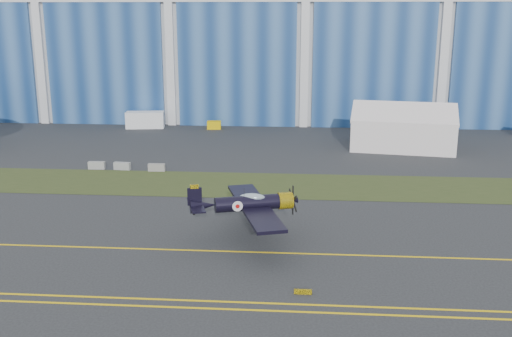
# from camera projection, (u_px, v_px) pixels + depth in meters

# --- Properties ---
(ground) EXTENTS (260.00, 260.00, 0.00)m
(ground) POSITION_uv_depth(u_px,v_px,m) (56.00, 225.00, 53.45)
(ground) COLOR #2E3134
(ground) RESTS_ON ground
(grass_median) EXTENTS (260.00, 10.00, 0.02)m
(grass_median) POSITION_uv_depth(u_px,v_px,m) (106.00, 182.00, 66.95)
(grass_median) COLOR #475128
(grass_median) RESTS_ON ground
(hangar) EXTENTS (220.00, 45.70, 30.00)m
(hangar) POSITION_uv_depth(u_px,v_px,m) (194.00, 30.00, 118.93)
(hangar) COLOR silver
(hangar) RESTS_ON ground
(taxiway_centreline) EXTENTS (200.00, 0.20, 0.02)m
(taxiway_centreline) POSITION_uv_depth(u_px,v_px,m) (32.00, 245.00, 48.63)
(taxiway_centreline) COLOR yellow
(taxiway_centreline) RESTS_ON ground
(guard_board_right) EXTENTS (1.20, 0.15, 0.35)m
(guard_board_right) POSITION_uv_depth(u_px,v_px,m) (303.00, 292.00, 40.20)
(guard_board_right) COLOR yellow
(guard_board_right) RESTS_ON ground
(warbird) EXTENTS (13.37, 14.79, 3.67)m
(warbird) POSITION_uv_depth(u_px,v_px,m) (248.00, 203.00, 49.08)
(warbird) COLOR black
(warbird) RESTS_ON ground
(tent) EXTENTS (15.37, 12.25, 6.49)m
(tent) POSITION_uv_depth(u_px,v_px,m) (403.00, 125.00, 83.34)
(tent) COLOR white
(tent) RESTS_ON ground
(shipping_container) EXTENTS (6.40, 3.25, 2.65)m
(shipping_container) POSITION_uv_depth(u_px,v_px,m) (145.00, 120.00, 98.03)
(shipping_container) COLOR white
(shipping_container) RESTS_ON ground
(tug) EXTENTS (2.32, 1.56, 1.29)m
(tug) POSITION_uv_depth(u_px,v_px,m) (214.00, 125.00, 97.28)
(tug) COLOR #E7BE05
(tug) RESTS_ON ground
(barrier_a) EXTENTS (2.02, 0.66, 0.90)m
(barrier_a) POSITION_uv_depth(u_px,v_px,m) (97.00, 165.00, 72.36)
(barrier_a) COLOR #949593
(barrier_a) RESTS_ON ground
(barrier_b) EXTENTS (2.06, 0.84, 0.90)m
(barrier_b) POSITION_uv_depth(u_px,v_px,m) (122.00, 166.00, 72.05)
(barrier_b) COLOR #929595
(barrier_b) RESTS_ON ground
(barrier_c) EXTENTS (2.02, 0.66, 0.90)m
(barrier_c) POSITION_uv_depth(u_px,v_px,m) (157.00, 168.00, 71.35)
(barrier_c) COLOR gray
(barrier_c) RESTS_ON ground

